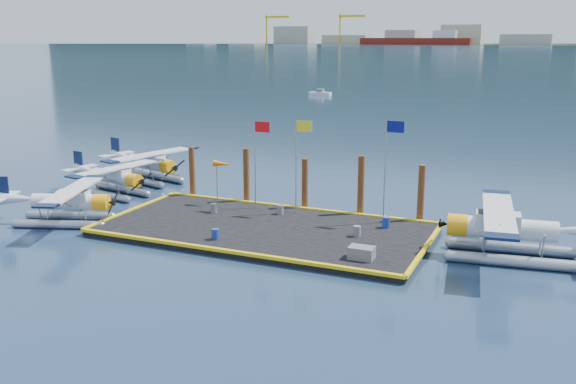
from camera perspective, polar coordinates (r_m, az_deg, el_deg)
name	(u,v)px	position (r m, az deg, el deg)	size (l,w,h in m)	color
ground	(265,233)	(39.99, -2.06, -3.66)	(4000.00, 4000.00, 0.00)	#172645
dock	(265,230)	(39.93, -2.06, -3.39)	(20.00, 10.00, 0.40)	black
dock_bumpers	(265,225)	(39.85, -2.07, -2.99)	(20.25, 10.25, 0.18)	yellow
seaplane_a	(68,204)	(43.82, -18.94, -1.01)	(8.15, 8.68, 3.12)	#8F949C
seaplane_b	(115,179)	(50.61, -15.12, 1.13)	(7.87, 8.57, 3.03)	#8F949C
seaplane_c	(150,165)	(54.75, -12.18, 2.34)	(8.59, 9.24, 3.29)	#8F949C
seaplane_d	(505,232)	(36.88, 18.74, -3.37)	(9.24, 10.19, 3.60)	#8F949C
drum_0	(214,208)	(43.25, -6.60, -1.41)	(0.45, 0.45, 0.63)	slate
drum_2	(357,231)	(38.12, 6.15, -3.48)	(0.46, 0.46, 0.64)	slate
drum_3	(215,234)	(37.60, -6.48, -3.74)	(0.44, 0.44, 0.63)	navy
drum_4	(386,222)	(40.04, 8.71, -2.69)	(0.48, 0.48, 0.67)	navy
drum_5	(280,210)	(42.59, -0.70, -1.57)	(0.44, 0.44, 0.62)	slate
crate	(361,253)	(34.39, 6.55, -5.39)	(1.34, 0.89, 0.67)	slate
flagpole_red	(258,151)	(43.25, -2.71, 3.66)	(1.14, 0.08, 6.00)	gray
flagpole_yellow	(299,152)	(42.02, 0.98, 3.54)	(1.14, 0.08, 6.20)	gray
flagpole_blue	(389,156)	(40.14, 8.93, 3.14)	(1.14, 0.08, 6.50)	gray
windsock	(223,165)	(44.71, -5.84, 2.41)	(1.40, 0.44, 3.12)	gray
piling_0	(192,174)	(48.04, -8.51, 1.63)	(0.44, 0.44, 4.00)	#4F2716
piling_1	(246,177)	(45.85, -3.72, 1.30)	(0.44, 0.44, 4.20)	#4F2716
piling_2	(305,186)	(44.08, 1.51, 0.55)	(0.44, 0.44, 3.80)	#4F2716
piling_3	(361,188)	(42.74, 6.50, 0.39)	(0.44, 0.44, 4.30)	#4F2716
piling_4	(421,196)	(41.84, 11.73, -0.32)	(0.44, 0.44, 4.00)	#4F2716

